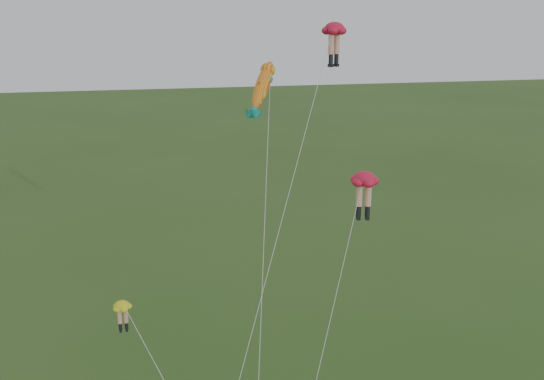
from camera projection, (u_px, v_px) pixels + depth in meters
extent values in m
ellipsoid|color=red|center=(334.00, 28.00, 34.73)|extent=(2.01, 2.01, 0.74)
cylinder|color=#E29C85|center=(331.00, 44.00, 34.85)|extent=(0.33, 0.33, 1.13)
cylinder|color=black|center=(331.00, 59.00, 35.09)|extent=(0.26, 0.26, 0.57)
cube|color=black|center=(331.00, 66.00, 35.20)|extent=(0.32, 0.38, 0.16)
cylinder|color=#E29C85|center=(337.00, 44.00, 35.12)|extent=(0.33, 0.33, 1.13)
cylinder|color=black|center=(336.00, 59.00, 35.37)|extent=(0.26, 0.26, 0.57)
cube|color=black|center=(336.00, 65.00, 35.47)|extent=(0.32, 0.38, 0.16)
cylinder|color=silver|center=(279.00, 231.00, 31.71)|extent=(8.83, 10.84, 20.89)
ellipsoid|color=red|center=(364.00, 178.00, 31.90)|extent=(1.81, 1.81, 0.78)
cylinder|color=#E29C85|center=(359.00, 195.00, 32.16)|extent=(0.35, 0.35, 1.19)
cylinder|color=black|center=(359.00, 211.00, 32.42)|extent=(0.27, 0.27, 0.60)
cube|color=black|center=(358.00, 218.00, 32.53)|extent=(0.25, 0.38, 0.17)
cylinder|color=#E29C85|center=(368.00, 195.00, 32.17)|extent=(0.35, 0.35, 1.19)
cylinder|color=black|center=(367.00, 211.00, 32.43)|extent=(0.27, 0.27, 0.60)
cube|color=black|center=(367.00, 218.00, 32.54)|extent=(0.25, 0.38, 0.17)
cylinder|color=silver|center=(330.00, 322.00, 30.05)|extent=(5.49, 6.72, 13.41)
ellipsoid|color=yellow|center=(122.00, 305.00, 31.28)|extent=(1.09, 1.09, 0.51)
cylinder|color=#E29C85|center=(120.00, 316.00, 31.41)|extent=(0.23, 0.23, 0.78)
cylinder|color=black|center=(120.00, 326.00, 31.58)|extent=(0.18, 0.18, 0.39)
cube|color=black|center=(121.00, 331.00, 31.65)|extent=(0.14, 0.24, 0.11)
cylinder|color=#E29C85|center=(126.00, 316.00, 31.49)|extent=(0.23, 0.23, 0.78)
cylinder|color=black|center=(127.00, 326.00, 31.66)|extent=(0.18, 0.18, 0.39)
cube|color=black|center=(127.00, 330.00, 31.73)|extent=(0.14, 0.24, 0.11)
ellipsoid|color=gold|center=(263.00, 85.00, 34.34)|extent=(2.41, 2.76, 3.04)
sphere|color=gold|center=(263.00, 85.00, 34.34)|extent=(1.49, 1.55, 1.27)
cone|color=#13817B|center=(263.00, 85.00, 34.34)|extent=(1.30, 1.39, 1.18)
cone|color=#13817B|center=(263.00, 85.00, 34.34)|extent=(1.30, 1.39, 1.18)
cone|color=#13817B|center=(263.00, 85.00, 34.34)|extent=(0.73, 0.78, 0.66)
cone|color=#13817B|center=(263.00, 85.00, 34.34)|extent=(0.73, 0.78, 0.66)
cone|color=red|center=(263.00, 85.00, 34.34)|extent=(0.75, 0.80, 0.66)
cylinder|color=silver|center=(260.00, 257.00, 32.72)|extent=(2.05, 8.41, 17.46)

